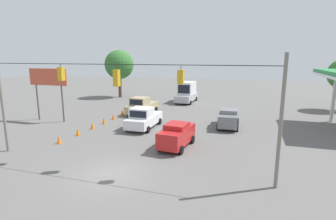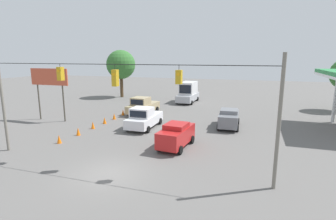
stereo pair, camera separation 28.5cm
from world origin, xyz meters
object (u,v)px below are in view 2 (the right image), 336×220
object	(u,v)px
sedan_red_crossing_near	(176,135)
traffic_cone_fourth	(105,120)
traffic_cone_fifth	(114,116)
roadside_billboard	(49,81)
traffic_cone_nearest	(59,139)
overhead_signal_span	(115,98)
pickup_truck_white_withflow_mid	(144,118)
pickup_truck_tan_withflow_far	(143,106)
traffic_cone_third	(93,125)
tree_horizon_left	(121,65)
sedan_grey_oncoming_far	(229,118)
traffic_cone_second	(78,132)
traffic_cone_farthest	(123,112)
box_truck_silver_withflow_deep	(188,92)

from	to	relation	value
sedan_red_crossing_near	traffic_cone_fourth	distance (m)	10.37
traffic_cone_fifth	roadside_billboard	world-z (taller)	roadside_billboard
sedan_red_crossing_near	roadside_billboard	bearing A→B (deg)	-14.98
traffic_cone_nearest	overhead_signal_span	bearing A→B (deg)	159.47
pickup_truck_white_withflow_mid	pickup_truck_tan_withflow_far	bearing A→B (deg)	-65.24
overhead_signal_span	traffic_cone_nearest	xyz separation A→B (m)	(6.79, -2.54, -4.07)
sedan_red_crossing_near	traffic_cone_third	distance (m)	9.65
pickup_truck_white_withflow_mid	traffic_cone_fourth	xyz separation A→B (m)	(4.61, -0.19, -0.62)
traffic_cone_fifth	tree_horizon_left	bearing A→B (deg)	-64.93
sedan_grey_oncoming_far	traffic_cone_nearest	distance (m)	15.80
sedan_grey_oncoming_far	sedan_red_crossing_near	size ratio (longest dim) A/B	1.04
sedan_red_crossing_near	traffic_cone_third	bearing A→B (deg)	-15.37
traffic_cone_second	traffic_cone_farthest	size ratio (longest dim) A/B	1.00
overhead_signal_span	traffic_cone_fifth	xyz separation A→B (m)	(6.74, -11.36, -4.07)
sedan_red_crossing_near	traffic_cone_farthest	distance (m)	12.95
tree_horizon_left	traffic_cone_fifth	bearing A→B (deg)	115.07
sedan_red_crossing_near	traffic_cone_fourth	world-z (taller)	sedan_red_crossing_near
traffic_cone_third	traffic_cone_fifth	xyz separation A→B (m)	(0.00, -4.15, 0.00)
roadside_billboard	pickup_truck_tan_withflow_far	bearing A→B (deg)	-142.50
sedan_grey_oncoming_far	traffic_cone_fourth	distance (m)	12.87
box_truck_silver_withflow_deep	traffic_cone_fifth	distance (m)	14.71
pickup_truck_white_withflow_mid	traffic_cone_fifth	distance (m)	5.20
traffic_cone_nearest	traffic_cone_second	world-z (taller)	same
pickup_truck_white_withflow_mid	traffic_cone_third	bearing A→B (deg)	22.16
traffic_cone_nearest	traffic_cone_third	world-z (taller)	same
sedan_grey_oncoming_far	traffic_cone_nearest	bearing A→B (deg)	36.68
pickup_truck_tan_withflow_far	traffic_cone_farthest	xyz separation A→B (m)	(1.95, 1.49, -0.62)
sedan_red_crossing_near	traffic_cone_nearest	bearing A→B (deg)	12.74
overhead_signal_span	pickup_truck_white_withflow_mid	world-z (taller)	overhead_signal_span
overhead_signal_span	traffic_cone_second	bearing A→B (deg)	-36.08
traffic_cone_fifth	pickup_truck_tan_withflow_far	bearing A→B (deg)	-116.75
traffic_cone_fourth	traffic_cone_fifth	xyz separation A→B (m)	(0.03, -2.07, 0.00)
pickup_truck_white_withflow_mid	traffic_cone_nearest	distance (m)	8.09
overhead_signal_span	tree_horizon_left	bearing A→B (deg)	-62.47
overhead_signal_span	traffic_cone_third	bearing A→B (deg)	-46.95
traffic_cone_second	traffic_cone_nearest	bearing A→B (deg)	87.66
traffic_cone_fourth	traffic_cone_farthest	xyz separation A→B (m)	(0.10, -4.31, 0.00)
pickup_truck_white_withflow_mid	traffic_cone_fourth	world-z (taller)	pickup_truck_white_withflow_mid
traffic_cone_third	traffic_cone_farthest	world-z (taller)	same
sedan_grey_oncoming_far	pickup_truck_white_withflow_mid	xyz separation A→B (m)	(7.96, 2.88, 0.02)
traffic_cone_fourth	traffic_cone_fifth	size ratio (longest dim) A/B	1.00
sedan_grey_oncoming_far	roadside_billboard	size ratio (longest dim) A/B	0.79
sedan_grey_oncoming_far	pickup_truck_white_withflow_mid	size ratio (longest dim) A/B	0.87
traffic_cone_fourth	tree_horizon_left	distance (m)	19.49
sedan_red_crossing_near	traffic_cone_second	world-z (taller)	sedan_red_crossing_near
overhead_signal_span	box_truck_silver_withflow_deep	world-z (taller)	overhead_signal_span
traffic_cone_third	traffic_cone_farthest	size ratio (longest dim) A/B	1.00
pickup_truck_tan_withflow_far	roadside_billboard	distance (m)	10.82
traffic_cone_fourth	roadside_billboard	xyz separation A→B (m)	(6.32, 0.46, 3.99)
sedan_red_crossing_near	traffic_cone_farthest	xyz separation A→B (m)	(9.35, -8.94, -0.64)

